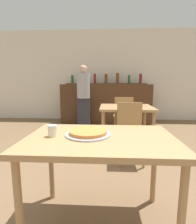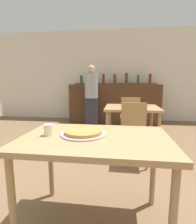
{
  "view_description": "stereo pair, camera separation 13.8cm",
  "coord_description": "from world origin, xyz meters",
  "px_view_note": "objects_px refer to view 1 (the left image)",
  "views": [
    {
      "loc": [
        0.05,
        -1.29,
        1.17
      ],
      "look_at": [
        -0.05,
        0.55,
        0.86
      ],
      "focal_mm": 28.0,
      "sensor_mm": 36.0,
      "label": 1
    },
    {
      "loc": [
        0.19,
        -1.28,
        1.17
      ],
      "look_at": [
        -0.05,
        0.55,
        0.86
      ],
      "focal_mm": 28.0,
      "sensor_mm": 36.0,
      "label": 2
    }
  ],
  "objects_px": {
    "chair_far_side_back": "(123,114)",
    "pizza_tray": "(88,133)",
    "chair_far_side_front": "(130,127)",
    "cheese_shaker": "(52,131)",
    "person_standing": "(83,94)"
  },
  "relations": [
    {
      "from": "cheese_shaker",
      "to": "person_standing",
      "type": "distance_m",
      "value": 3.32
    },
    {
      "from": "chair_far_side_back",
      "to": "person_standing",
      "type": "xyz_separation_m",
      "value": [
        -0.98,
        0.87,
        0.37
      ]
    },
    {
      "from": "cheese_shaker",
      "to": "person_standing",
      "type": "bearing_deg",
      "value": 93.78
    },
    {
      "from": "chair_far_side_back",
      "to": "cheese_shaker",
      "type": "height_order",
      "value": "chair_far_side_back"
    },
    {
      "from": "cheese_shaker",
      "to": "person_standing",
      "type": "xyz_separation_m",
      "value": [
        -0.22,
        3.31,
        0.07
      ]
    },
    {
      "from": "chair_far_side_front",
      "to": "cheese_shaker",
      "type": "bearing_deg",
      "value": -120.54
    },
    {
      "from": "chair_far_side_front",
      "to": "pizza_tray",
      "type": "bearing_deg",
      "value": -111.67
    },
    {
      "from": "chair_far_side_back",
      "to": "chair_far_side_front",
      "type": "bearing_deg",
      "value": 90.0
    },
    {
      "from": "chair_far_side_front",
      "to": "pizza_tray",
      "type": "relative_size",
      "value": 2.45
    },
    {
      "from": "chair_far_side_back",
      "to": "cheese_shaker",
      "type": "relative_size",
      "value": 10.01
    },
    {
      "from": "cheese_shaker",
      "to": "chair_far_side_back",
      "type": "bearing_deg",
      "value": 72.79
    },
    {
      "from": "pizza_tray",
      "to": "cheese_shaker",
      "type": "height_order",
      "value": "cheese_shaker"
    },
    {
      "from": "chair_far_side_back",
      "to": "pizza_tray",
      "type": "distance_m",
      "value": 2.45
    },
    {
      "from": "chair_far_side_front",
      "to": "chair_far_side_back",
      "type": "relative_size",
      "value": 1.0
    },
    {
      "from": "chair_far_side_front",
      "to": "pizza_tray",
      "type": "xyz_separation_m",
      "value": [
        -0.49,
        -1.23,
        0.27
      ]
    }
  ]
}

